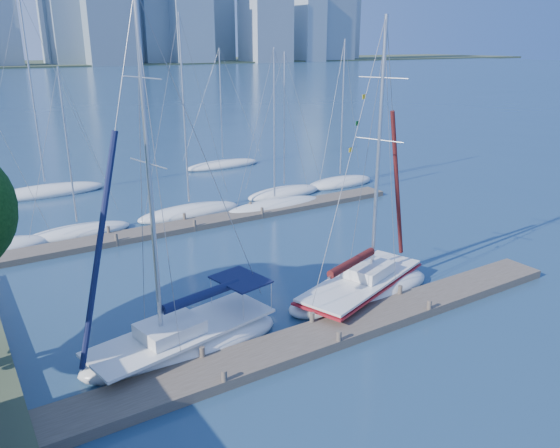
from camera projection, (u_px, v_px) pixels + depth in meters
ground at (325, 339)px, 22.18m from camera, size 700.00×700.00×0.00m
near_dock at (325, 335)px, 22.11m from camera, size 26.00×2.00×0.40m
far_dock at (204, 223)px, 35.96m from camera, size 30.00×1.80×0.36m
sailboat_navy at (183, 326)px, 20.98m from camera, size 8.43×4.14×13.64m
sailboat_maroon at (362, 276)px, 25.57m from camera, size 8.50×5.16×13.16m
bg_boat_1 at (78, 232)px, 34.03m from camera, size 6.76×4.49×10.51m
bg_boat_2 at (190, 212)px, 37.95m from camera, size 7.80×4.45×13.63m
bg_boat_3 at (275, 206)px, 39.45m from camera, size 8.08×4.32×11.51m
bg_boat_4 at (284, 193)px, 42.87m from camera, size 6.69×3.01×11.19m
bg_boat_5 at (340, 182)px, 45.92m from camera, size 6.88×4.49×12.09m
bg_boat_6 at (46, 192)px, 43.01m from camera, size 8.99×2.58×15.35m
bg_boat_7 at (223, 165)px, 52.68m from camera, size 7.82×4.39×11.34m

